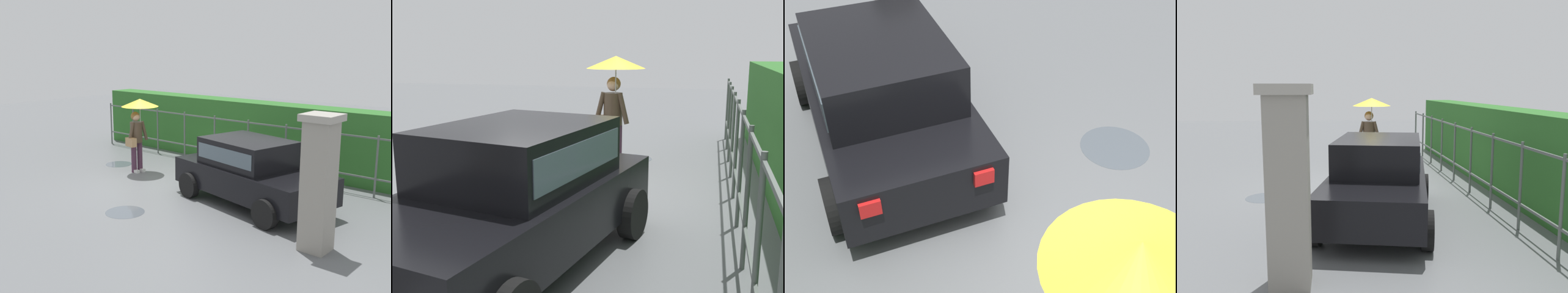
% 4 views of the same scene
% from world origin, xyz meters
% --- Properties ---
extents(ground_plane, '(40.00, 40.00, 0.00)m').
position_xyz_m(ground_plane, '(0.00, 0.00, 0.00)').
color(ground_plane, slate).
extents(car, '(3.96, 2.44, 1.48)m').
position_xyz_m(car, '(2.47, 0.44, 0.80)').
color(car, black).
rests_on(car, ground).
extents(pedestrian, '(1.03, 1.03, 2.09)m').
position_xyz_m(pedestrian, '(-1.51, 0.67, 1.58)').
color(pedestrian, '#47283D').
rests_on(pedestrian, ground).
extents(gate_pillar, '(0.60, 0.60, 2.42)m').
position_xyz_m(gate_pillar, '(4.80, -0.89, 1.24)').
color(gate_pillar, gray).
rests_on(gate_pillar, ground).
extents(fence_section, '(11.05, 0.05, 1.50)m').
position_xyz_m(fence_section, '(0.18, 2.73, 0.83)').
color(fence_section, '#59605B').
rests_on(fence_section, ground).
extents(hedge_row, '(12.00, 0.90, 1.90)m').
position_xyz_m(hedge_row, '(0.18, 3.67, 0.95)').
color(hedge_row, '#2D6B28').
rests_on(hedge_row, ground).
extents(puddle_near, '(0.85, 0.85, 0.00)m').
position_xyz_m(puddle_near, '(0.79, -1.84, 0.00)').
color(puddle_near, '#4C545B').
rests_on(puddle_near, ground).
extents(puddle_far, '(0.80, 0.80, 0.00)m').
position_xyz_m(puddle_far, '(-2.64, 0.84, 0.00)').
color(puddle_far, '#4C545B').
rests_on(puddle_far, ground).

